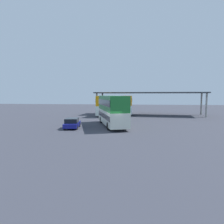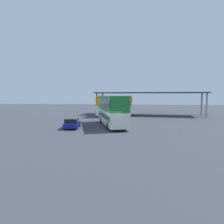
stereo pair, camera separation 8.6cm
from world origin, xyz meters
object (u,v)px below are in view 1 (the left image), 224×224
double_decker_main (112,109)px  double_decker_mid_row (127,104)px  parked_hatchback (72,123)px  double_decker_near_canopy (108,105)px

double_decker_main → double_decker_mid_row: double_decker_main is taller
double_decker_mid_row → parked_hatchback: bearing=161.8°
double_decker_near_canopy → double_decker_mid_row: (3.93, 3.16, -0.00)m
parked_hatchback → double_decker_main: bearing=-69.4°
double_decker_main → parked_hatchback: double_decker_main is taller
double_decker_near_canopy → double_decker_mid_row: same height
parked_hatchback → double_decker_mid_row: 22.15m
double_decker_near_canopy → double_decker_mid_row: bearing=-45.3°
double_decker_main → double_decker_near_canopy: size_ratio=1.04×
double_decker_main → double_decker_mid_row: (1.15, 18.43, -0.04)m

